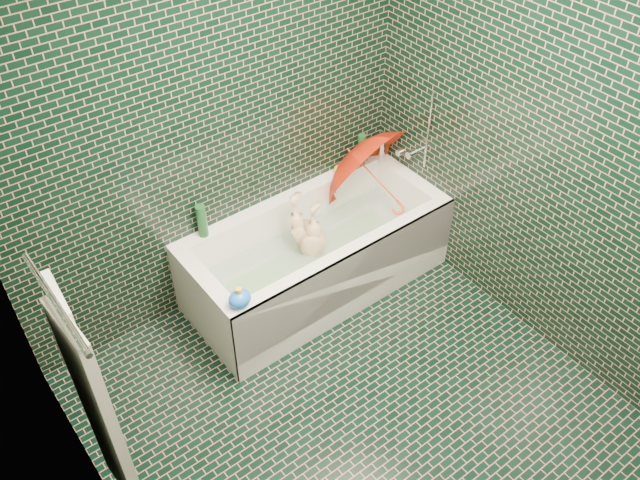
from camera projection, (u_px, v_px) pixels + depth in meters
floor at (363, 423)px, 3.79m from camera, size 2.80×2.80×0.00m
wall_back at (211, 124)px, 3.77m from camera, size 2.80×0.00×2.80m
wall_left at (93, 419)px, 2.36m from camera, size 0.00×2.80×2.80m
wall_right at (563, 158)px, 3.53m from camera, size 0.00×2.80×2.80m
bathtub at (318, 263)px, 4.44m from camera, size 1.70×0.75×0.55m
bath_mat at (316, 267)px, 4.49m from camera, size 1.35×0.47×0.01m
water at (316, 251)px, 4.39m from camera, size 1.48×0.53×0.00m
towel_rail at (55, 302)px, 2.30m from camera, size 0.02×0.58×0.02m
towel at (95, 402)px, 2.68m from camera, size 0.08×0.44×1.12m
faucet at (415, 148)px, 4.44m from camera, size 0.18×0.19×0.55m
child at (311, 249)px, 4.40m from camera, size 0.91×0.46×0.29m
umbrella at (377, 179)px, 4.51m from camera, size 0.88×0.89×0.98m
soap_bottle_a at (380, 155)px, 4.77m from camera, size 0.12×0.12×0.25m
soap_bottle_b at (379, 154)px, 4.77m from camera, size 0.12×0.12×0.21m
soap_bottle_c at (361, 162)px, 4.70m from camera, size 0.18×0.18×0.17m
bottle_right_tall at (362, 150)px, 4.61m from camera, size 0.07×0.07×0.23m
bottle_right_pump at (382, 145)px, 4.70m from camera, size 0.06×0.06×0.18m
bottle_left_tall at (202, 221)px, 4.06m from camera, size 0.07×0.07×0.22m
bottle_left_short at (203, 224)px, 4.09m from camera, size 0.05×0.05×0.16m
rubber_duck at (340, 168)px, 4.58m from camera, size 0.11×0.08×0.09m
bath_toy at (240, 299)px, 3.66m from camera, size 0.15×0.13×0.13m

